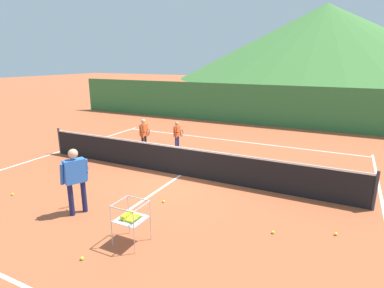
{
  "coord_description": "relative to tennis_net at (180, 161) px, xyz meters",
  "views": [
    {
      "loc": [
        4.65,
        -8.47,
        3.69
      ],
      "look_at": [
        0.19,
        0.46,
        0.98
      ],
      "focal_mm": 29.22,
      "sensor_mm": 36.0,
      "label": 1
    }
  ],
  "objects": [
    {
      "name": "ground_plane",
      "position": [
        0.0,
        0.0,
        -0.5
      ],
      "size": [
        120.0,
        120.0,
        0.0
      ],
      "primitive_type": "plane",
      "color": "#B25633"
    },
    {
      "name": "line_baseline_near",
      "position": [
        0.0,
        -5.77,
        -0.5
      ],
      "size": [
        11.57,
        0.08,
        0.01
      ],
      "primitive_type": "cube",
      "color": "white",
      "rests_on": "ground"
    },
    {
      "name": "line_baseline_far",
      "position": [
        0.0,
        5.06,
        -0.5
      ],
      "size": [
        11.57,
        0.08,
        0.01
      ],
      "primitive_type": "cube",
      "color": "white",
      "rests_on": "ground"
    },
    {
      "name": "line_sideline_west",
      "position": [
        -5.79,
        0.0,
        -0.5
      ],
      "size": [
        0.08,
        10.83,
        0.01
      ],
      "primitive_type": "cube",
      "color": "white",
      "rests_on": "ground"
    },
    {
      "name": "line_sideline_east",
      "position": [
        5.79,
        0.0,
        -0.5
      ],
      "size": [
        0.08,
        10.83,
        0.01
      ],
      "primitive_type": "cube",
      "color": "white",
      "rests_on": "ground"
    },
    {
      "name": "line_service_center",
      "position": [
        0.0,
        0.0,
        -0.5
      ],
      "size": [
        0.08,
        5.68,
        0.01
      ],
      "primitive_type": "cube",
      "color": "white",
      "rests_on": "ground"
    },
    {
      "name": "tennis_net",
      "position": [
        0.0,
        0.0,
        0.0
      ],
      "size": [
        11.14,
        0.08,
        1.05
      ],
      "color": "#333338",
      "rests_on": "ground"
    },
    {
      "name": "instructor",
      "position": [
        -1.01,
        -3.43,
        0.5
      ],
      "size": [
        0.51,
        0.83,
        1.66
      ],
      "color": "#191E4C",
      "rests_on": "ground"
    },
    {
      "name": "student_0",
      "position": [
        -2.66,
        1.77,
        0.32
      ],
      "size": [
        0.5,
        0.61,
        1.36
      ],
      "color": "black",
      "rests_on": "ground"
    },
    {
      "name": "student_1",
      "position": [
        -1.56,
        2.58,
        0.23
      ],
      "size": [
        0.45,
        0.57,
        1.21
      ],
      "color": "navy",
      "rests_on": "ground"
    },
    {
      "name": "ball_cart",
      "position": [
        0.96,
        -3.9,
        0.09
      ],
      "size": [
        0.58,
        0.58,
        0.9
      ],
      "color": "#B7B7BC",
      "rests_on": "ground"
    },
    {
      "name": "tennis_ball_0",
      "position": [
        -3.47,
        -3.49,
        -0.47
      ],
      "size": [
        0.07,
        0.07,
        0.07
      ],
      "primitive_type": "sphere",
      "color": "yellow",
      "rests_on": "ground"
    },
    {
      "name": "tennis_ball_4",
      "position": [
        4.75,
        -1.7,
        -0.47
      ],
      "size": [
        0.07,
        0.07,
        0.07
      ],
      "primitive_type": "sphere",
      "color": "yellow",
      "rests_on": "ground"
    },
    {
      "name": "tennis_ball_6",
      "position": [
        3.52,
        -2.24,
        -0.47
      ],
      "size": [
        0.07,
        0.07,
        0.07
      ],
      "primitive_type": "sphere",
      "color": "yellow",
      "rests_on": "ground"
    },
    {
      "name": "tennis_ball_7",
      "position": [
        0.57,
        -1.99,
        -0.47
      ],
      "size": [
        0.07,
        0.07,
        0.07
      ],
      "primitive_type": "sphere",
      "color": "yellow",
      "rests_on": "ground"
    },
    {
      "name": "tennis_ball_8",
      "position": [
        0.47,
        -4.79,
        -0.47
      ],
      "size": [
        0.07,
        0.07,
        0.07
      ],
      "primitive_type": "sphere",
      "color": "yellow",
      "rests_on": "ground"
    },
    {
      "name": "windscreen_fence",
      "position": [
        0.0,
        9.2,
        0.66
      ],
      "size": [
        25.46,
        0.08,
        2.32
      ],
      "primitive_type": "cube",
      "color": "#33753D",
      "rests_on": "ground"
    },
    {
      "name": "hill_0",
      "position": [
        -0.8,
        59.23,
        6.43
      ],
      "size": [
        55.39,
        55.39,
        13.86
      ],
      "primitive_type": "cone",
      "color": "#427A38",
      "rests_on": "ground"
    }
  ]
}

